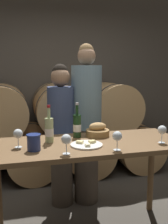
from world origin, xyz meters
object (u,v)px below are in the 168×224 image
object	(u,v)px
person_left	(61,133)
wine_glass_far_left	(18,134)
blue_crock	(34,142)
wine_glass_left	(66,140)
person_right	(86,123)
wine_bottle_white	(49,130)
cheese_plate	(86,145)
wine_bottle_red	(77,126)
wine_glass_center	(117,137)
tasting_table	(88,156)
wine_glass_right	(162,130)
bread_basket	(98,131)

from	to	relation	value
person_left	wine_glass_far_left	xyz separation A→B (m)	(-0.47, -0.67, 0.19)
blue_crock	wine_glass_left	distance (m)	0.28
person_left	person_right	xyz separation A→B (m)	(0.29, -0.00, 0.10)
wine_bottle_white	wine_glass_left	xyz separation A→B (m)	(0.08, -0.36, 0.00)
wine_bottle_white	cheese_plate	bearing A→B (deg)	-33.35
wine_bottle_red	wine_bottle_white	bearing A→B (deg)	-159.37
cheese_plate	person_right	bearing A→B (deg)	74.91
person_left	wine_glass_center	size ratio (longest dim) A/B	10.34
tasting_table	person_right	size ratio (longest dim) A/B	0.94
wine_glass_right	wine_glass_center	bearing A→B (deg)	-167.69
wine_glass_center	wine_glass_left	bearing A→B (deg)	178.61
tasting_table	wine_glass_left	size ratio (longest dim) A/B	11.04
bread_basket	wine_glass_left	bearing A→B (deg)	-130.78
bread_basket	wine_glass_right	bearing A→B (deg)	-37.70
blue_crock	person_right	bearing A→B (deg)	50.57
cheese_plate	person_left	bearing A→B (deg)	96.51
person_left	wine_glass_left	world-z (taller)	person_left
person_right	wine_glass_left	xyz separation A→B (m)	(-0.41, -0.94, 0.09)
wine_bottle_white	wine_glass_left	bearing A→B (deg)	-77.00
blue_crock	wine_glass_center	xyz separation A→B (m)	(0.64, -0.16, 0.04)
wine_glass_center	wine_glass_right	size ratio (longest dim) A/B	1.00
wine_bottle_red	wine_glass_left	size ratio (longest dim) A/B	2.13
person_right	bread_basket	distance (m)	0.48
blue_crock	wine_glass_right	size ratio (longest dim) A/B	0.84
wine_glass_center	wine_glass_right	bearing A→B (deg)	12.31
bread_basket	wine_glass_right	xyz separation A→B (m)	(0.47, -0.37, 0.06)
wine_glass_far_left	tasting_table	bearing A→B (deg)	-0.64
wine_glass_right	wine_glass_left	bearing A→B (deg)	-174.07
wine_glass_right	wine_glass_far_left	bearing A→B (deg)	171.74
wine_bottle_red	wine_glass_left	distance (m)	0.51
person_right	wine_glass_far_left	size ratio (longest dim) A/B	11.76
cheese_plate	wine_glass_left	size ratio (longest dim) A/B	1.76
person_right	wine_bottle_white	bearing A→B (deg)	-130.78
wine_bottle_white	wine_glass_right	xyz separation A→B (m)	(0.95, -0.27, 0.00)
tasting_table	wine_glass_left	distance (m)	0.43
wine_glass_left	wine_glass_center	xyz separation A→B (m)	(0.41, -0.01, 0.00)
tasting_table	wine_glass_center	size ratio (longest dim) A/B	11.04
person_left	wine_bottle_red	bearing A→B (deg)	-80.96
wine_glass_far_left	wine_glass_left	size ratio (longest dim) A/B	1.00
wine_bottle_white	wine_glass_center	distance (m)	0.62
wine_glass_right	person_right	bearing A→B (deg)	118.23
person_right	wine_glass_center	distance (m)	0.95
wine_bottle_red	wine_glass_left	bearing A→B (deg)	-112.44
tasting_table	wine_glass_center	bearing A→B (deg)	-58.66
wine_glass_far_left	bread_basket	bearing A→B (deg)	14.22
tasting_table	wine_bottle_red	xyz separation A→B (m)	(-0.05, 0.21, 0.23)
wine_glass_center	person_right	bearing A→B (deg)	89.83
wine_glass_far_left	wine_glass_center	xyz separation A→B (m)	(0.76, -0.28, 0.00)
person_right	bread_basket	world-z (taller)	person_right
blue_crock	wine_glass_center	distance (m)	0.66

